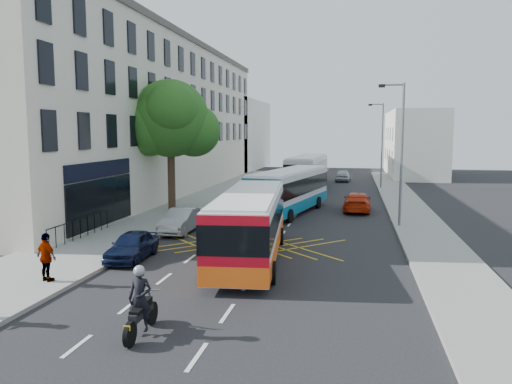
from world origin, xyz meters
The scene contains 20 objects.
ground centered at (0.00, 0.00, 0.00)m, with size 120.00×120.00×0.00m, color black.
pavement_left centered at (-8.50, 15.00, 0.07)m, with size 5.00×70.00×0.15m, color gray.
pavement_right centered at (7.50, 15.00, 0.07)m, with size 3.00×70.00×0.15m, color gray.
terrace_main centered at (-14.00, 24.49, 6.76)m, with size 8.30×45.00×13.50m.
terrace_far centered at (-14.00, 55.00, 5.00)m, with size 8.00×20.00×10.00m, color silver.
building_right centered at (11.00, 48.00, 4.00)m, with size 6.00×18.00×8.00m, color silver.
street_tree centered at (-8.51, 14.97, 6.29)m, with size 6.30×5.70×8.80m.
lamp_near centered at (6.20, 12.00, 4.62)m, with size 1.45×0.15×8.00m.
lamp_far centered at (6.20, 32.00, 4.62)m, with size 1.45×0.15×8.00m.
railings centered at (-9.70, 5.30, 0.72)m, with size 0.08×5.60×1.14m, color black, non-canonical shape.
bus_near centered at (-0.64, 3.45, 1.54)m, with size 3.38×10.56×2.92m.
bus_mid centered at (-0.51, 15.95, 1.55)m, with size 4.48×10.72×2.94m.
bus_far centered at (-0.72, 31.20, 1.67)m, with size 3.28×11.38×3.16m.
motorbike centered at (-1.88, -5.03, 0.91)m, with size 0.66×2.19×1.94m.
parked_car_blue centered at (-5.60, 2.44, 0.61)m, with size 1.44×3.58×1.22m, color #0D1635.
parked_car_silver centered at (-5.50, 8.40, 0.65)m, with size 1.37×3.93×1.29m, color #9C9FA3.
red_hatchback centered at (3.96, 17.66, 0.66)m, with size 1.84×4.52×1.31m, color red.
distant_car_grey centered at (-0.99, 41.41, 0.64)m, with size 2.12×4.59×1.27m, color #404247.
distant_car_silver centered at (2.59, 38.91, 0.66)m, with size 1.56×3.88×1.32m, color #B2B5BB.
pedestrian_far centered at (-7.00, -1.52, 1.02)m, with size 1.02×0.43×1.75m, color gray.
Camera 1 is at (3.63, -17.08, 5.45)m, focal length 35.00 mm.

